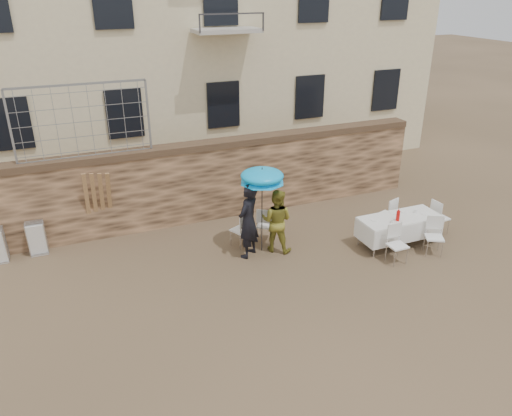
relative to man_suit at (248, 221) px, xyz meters
name	(u,v)px	position (x,y,z in m)	size (l,w,h in m)	color
ground	(279,315)	(-0.32, -2.49, -0.95)	(80.00, 80.00, 0.00)	brown
stone_wall	(205,182)	(-0.32, 2.51, 0.15)	(13.00, 0.50, 2.20)	brown
chain_link_fence	(82,122)	(-3.32, 2.51, 2.15)	(3.20, 0.06, 1.80)	gray
man_suit	(248,221)	(0.00, 0.00, 0.00)	(0.69, 0.45, 1.89)	black
woman_dress	(277,221)	(0.75, 0.00, -0.13)	(0.79, 0.62, 1.63)	gold
umbrella	(262,178)	(0.40, 0.10, 1.00)	(1.08, 1.08, 2.06)	#3F3F44
couple_chair_left	(240,229)	(0.00, 0.55, -0.47)	(0.48, 0.48, 0.96)	white
couple_chair_right	(266,224)	(0.70, 0.55, -0.47)	(0.48, 0.48, 0.96)	white
banquet_table	(400,218)	(3.77, -0.91, -0.22)	(2.10, 0.85, 0.78)	white
soda_bottle	(398,216)	(3.57, -1.06, -0.04)	(0.09, 0.09, 0.26)	red
table_chair_front_left	(398,245)	(3.17, -1.66, -0.47)	(0.48, 0.48, 0.96)	white
table_chair_front_right	(435,236)	(4.27, -1.66, -0.47)	(0.48, 0.48, 0.96)	white
table_chair_back	(387,214)	(3.97, -0.11, -0.47)	(0.48, 0.48, 0.96)	white
table_chair_side	(440,217)	(5.17, -0.81, -0.47)	(0.48, 0.48, 0.96)	white
chair_stack_right	(37,236)	(-4.80, 2.15, -0.49)	(0.46, 0.40, 0.92)	white
wood_planks	(100,205)	(-3.20, 2.22, 0.05)	(0.70, 0.20, 2.00)	#A37749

